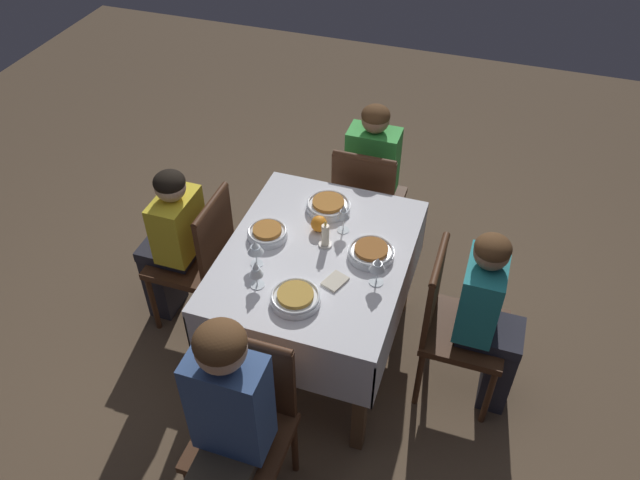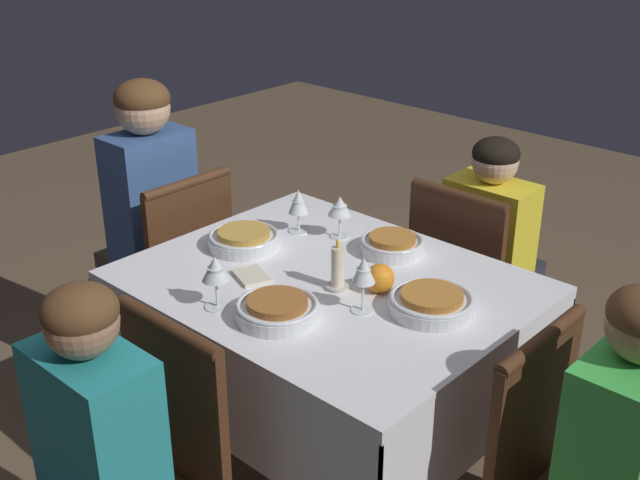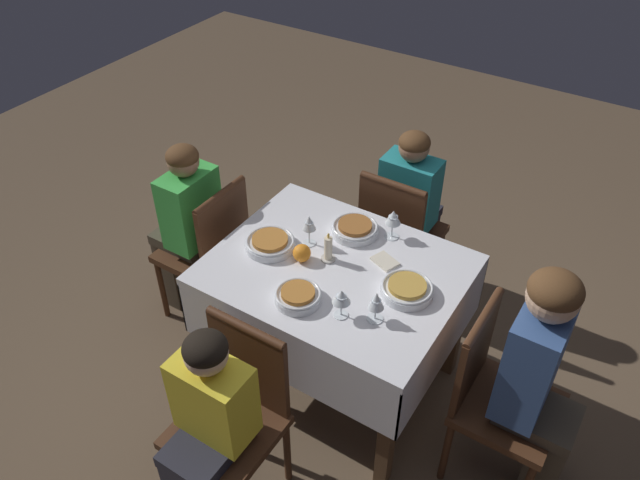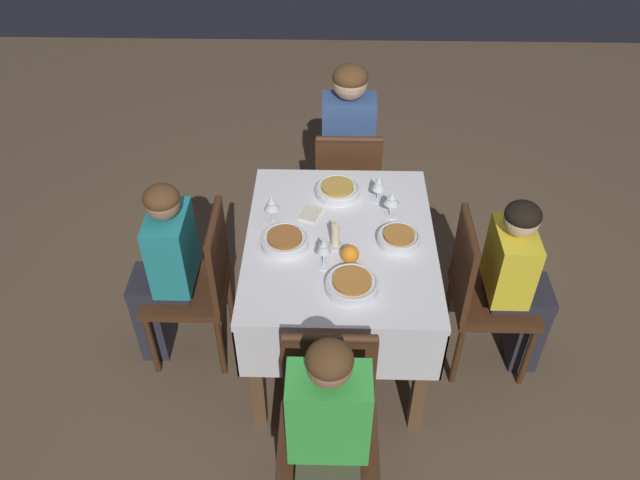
{
  "view_description": "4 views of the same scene",
  "coord_description": "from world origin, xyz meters",
  "px_view_note": "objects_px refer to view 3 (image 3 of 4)",
  "views": [
    {
      "loc": [
        2.08,
        0.71,
        2.82
      ],
      "look_at": [
        -0.01,
        0.01,
        0.84
      ],
      "focal_mm": 35.0,
      "sensor_mm": 36.0,
      "label": 1
    },
    {
      "loc": [
        -1.37,
        1.52,
        1.83
      ],
      "look_at": [
        0.07,
        -0.04,
        0.86
      ],
      "focal_mm": 45.0,
      "sensor_mm": 36.0,
      "label": 2
    },
    {
      "loc": [
        1.05,
        -1.79,
        2.61
      ],
      "look_at": [
        -0.07,
        -0.02,
        0.9
      ],
      "focal_mm": 35.0,
      "sensor_mm": 36.0,
      "label": 3
    },
    {
      "loc": [
        -2.19,
        0.04,
        2.67
      ],
      "look_at": [
        -0.07,
        0.09,
        0.82
      ],
      "focal_mm": 35.0,
      "sensor_mm": 36.0,
      "label": 4
    }
  ],
  "objects_px": {
    "person_adult_denim": "(540,380)",
    "wine_glass_south": "(341,297)",
    "bowl_north": "(355,229)",
    "chair_south": "(235,410)",
    "person_child_green": "(185,223)",
    "person_child_teal": "(412,205)",
    "bowl_south": "(298,296)",
    "chair_north": "(398,232)",
    "dining_table": "(336,287)",
    "napkin_red_folded": "(385,261)",
    "chair_west": "(210,247)",
    "wine_glass_east": "(376,302)",
    "candle_centerpiece": "(328,250)",
    "wine_glass_west": "(309,224)",
    "bowl_west": "(270,243)",
    "bowl_east": "(407,289)",
    "orange_fruit": "(302,253)",
    "person_child_yellow": "(207,430)",
    "chair_east": "(495,392)",
    "wine_glass_north": "(393,218)"
  },
  "relations": [
    {
      "from": "person_adult_denim",
      "to": "wine_glass_south",
      "type": "relative_size",
      "value": 8.62
    },
    {
      "from": "person_adult_denim",
      "to": "bowl_north",
      "type": "xyz_separation_m",
      "value": [
        -1.0,
        0.3,
        0.12
      ]
    },
    {
      "from": "chair_south",
      "to": "person_child_green",
      "type": "distance_m",
      "value": 1.18
    },
    {
      "from": "person_child_teal",
      "to": "bowl_south",
      "type": "height_order",
      "value": "person_child_teal"
    },
    {
      "from": "chair_north",
      "to": "person_adult_denim",
      "type": "xyz_separation_m",
      "value": [
        0.97,
        -0.74,
        0.18
      ]
    },
    {
      "from": "dining_table",
      "to": "chair_south",
      "type": "relative_size",
      "value": 1.23
    },
    {
      "from": "chair_south",
      "to": "napkin_red_folded",
      "type": "distance_m",
      "value": 0.91
    },
    {
      "from": "chair_west",
      "to": "wine_glass_south",
      "type": "height_order",
      "value": "wine_glass_south"
    },
    {
      "from": "wine_glass_east",
      "to": "candle_centerpiece",
      "type": "height_order",
      "value": "candle_centerpiece"
    },
    {
      "from": "dining_table",
      "to": "chair_west",
      "type": "distance_m",
      "value": 0.82
    },
    {
      "from": "wine_glass_west",
      "to": "bowl_west",
      "type": "bearing_deg",
      "value": -137.92
    },
    {
      "from": "bowl_east",
      "to": "wine_glass_west",
      "type": "height_order",
      "value": "wine_glass_west"
    },
    {
      "from": "wine_glass_east",
      "to": "person_adult_denim",
      "type": "bearing_deg",
      "value": 12.01
    },
    {
      "from": "bowl_south",
      "to": "orange_fruit",
      "type": "distance_m",
      "value": 0.26
    },
    {
      "from": "chair_south",
      "to": "person_child_green",
      "type": "bearing_deg",
      "value": 140.99
    },
    {
      "from": "wine_glass_west",
      "to": "candle_centerpiece",
      "type": "distance_m",
      "value": 0.16
    },
    {
      "from": "wine_glass_east",
      "to": "candle_centerpiece",
      "type": "bearing_deg",
      "value": 149.28
    },
    {
      "from": "wine_glass_east",
      "to": "person_child_yellow",
      "type": "bearing_deg",
      "value": -117.49
    },
    {
      "from": "chair_east",
      "to": "wine_glass_south",
      "type": "height_order",
      "value": "wine_glass_south"
    },
    {
      "from": "person_child_green",
      "to": "wine_glass_south",
      "type": "bearing_deg",
      "value": 75.85
    },
    {
      "from": "bowl_south",
      "to": "wine_glass_south",
      "type": "bearing_deg",
      "value": 6.88
    },
    {
      "from": "wine_glass_east",
      "to": "wine_glass_west",
      "type": "height_order",
      "value": "wine_glass_west"
    },
    {
      "from": "chair_west",
      "to": "wine_glass_north",
      "type": "bearing_deg",
      "value": 107.07
    },
    {
      "from": "wine_glass_south",
      "to": "wine_glass_west",
      "type": "relative_size",
      "value": 0.87
    },
    {
      "from": "chair_east",
      "to": "person_child_teal",
      "type": "xyz_separation_m",
      "value": [
        -0.83,
        0.9,
        0.09
      ]
    },
    {
      "from": "person_child_teal",
      "to": "bowl_south",
      "type": "bearing_deg",
      "value": 89.87
    },
    {
      "from": "person_child_green",
      "to": "wine_glass_south",
      "type": "xyz_separation_m",
      "value": [
        1.13,
        -0.29,
        0.28
      ]
    },
    {
      "from": "person_adult_denim",
      "to": "bowl_north",
      "type": "bearing_deg",
      "value": 73.26
    },
    {
      "from": "chair_east",
      "to": "napkin_red_folded",
      "type": "distance_m",
      "value": 0.72
    },
    {
      "from": "person_child_yellow",
      "to": "napkin_red_folded",
      "type": "xyz_separation_m",
      "value": [
        0.22,
        1.0,
        0.21
      ]
    },
    {
      "from": "chair_south",
      "to": "person_adult_denim",
      "type": "bearing_deg",
      "value": 32.82
    },
    {
      "from": "wine_glass_east",
      "to": "orange_fruit",
      "type": "height_order",
      "value": "wine_glass_east"
    },
    {
      "from": "chair_east",
      "to": "person_child_yellow",
      "type": "bearing_deg",
      "value": 133.37
    },
    {
      "from": "bowl_south",
      "to": "bowl_west",
      "type": "relative_size",
      "value": 0.86
    },
    {
      "from": "person_child_green",
      "to": "wine_glass_north",
      "type": "xyz_separation_m",
      "value": [
        1.07,
        0.28,
        0.29
      ]
    },
    {
      "from": "wine_glass_north",
      "to": "orange_fruit",
      "type": "bearing_deg",
      "value": -125.85
    },
    {
      "from": "wine_glass_south",
      "to": "napkin_red_folded",
      "type": "relative_size",
      "value": 1.03
    },
    {
      "from": "person_child_yellow",
      "to": "wine_glass_west",
      "type": "xyz_separation_m",
      "value": [
        -0.14,
        0.93,
        0.32
      ]
    },
    {
      "from": "chair_north",
      "to": "person_adult_denim",
      "type": "height_order",
      "value": "person_adult_denim"
    },
    {
      "from": "wine_glass_east",
      "to": "wine_glass_south",
      "type": "distance_m",
      "value": 0.14
    },
    {
      "from": "chair_south",
      "to": "wine_glass_north",
      "type": "bearing_deg",
      "value": 81.07
    },
    {
      "from": "dining_table",
      "to": "chair_north",
      "type": "distance_m",
      "value": 0.71
    },
    {
      "from": "chair_east",
      "to": "wine_glass_east",
      "type": "bearing_deg",
      "value": 105.35
    },
    {
      "from": "chair_south",
      "to": "person_child_teal",
      "type": "distance_m",
      "value": 1.55
    },
    {
      "from": "wine_glass_south",
      "to": "bowl_west",
      "type": "height_order",
      "value": "wine_glass_south"
    },
    {
      "from": "bowl_south",
      "to": "napkin_red_folded",
      "type": "xyz_separation_m",
      "value": [
        0.19,
        0.41,
        -0.02
      ]
    },
    {
      "from": "wine_glass_east",
      "to": "bowl_east",
      "type": "bearing_deg",
      "value": 78.07
    },
    {
      "from": "dining_table",
      "to": "bowl_west",
      "type": "distance_m",
      "value": 0.36
    },
    {
      "from": "person_child_yellow",
      "to": "bowl_north",
      "type": "xyz_separation_m",
      "value": [
        -0.0,
        1.11,
        0.24
      ]
    },
    {
      "from": "person_child_teal",
      "to": "bowl_north",
      "type": "height_order",
      "value": "person_child_teal"
    }
  ]
}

